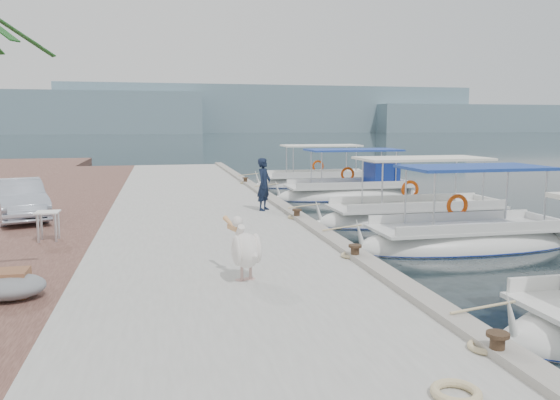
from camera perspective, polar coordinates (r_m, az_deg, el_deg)
The scene contains 17 objects.
ground at distance 15.17m, azimuth 4.44°, elevation -4.84°, with size 400.00×400.00×0.00m, color black.
concrete_quay at distance 19.44m, azimuth -8.40°, elevation -1.32°, with size 6.00×40.00×0.50m, color #9A9A95.
quay_curb at distance 19.78m, azimuth -0.36°, elevation -0.16°, with size 0.44×40.00×0.12m, color gray.
cobblestone_strip at distance 19.74m, azimuth -23.04°, elevation -1.73°, with size 4.00×40.00×0.50m, color #50302A.
distant_hills at distance 218.33m, azimuth -3.58°, elevation 9.06°, with size 330.00×60.00×18.00m.
fishing_caique_b at distance 15.81m, azimuth 18.86°, elevation -4.27°, with size 6.43×2.22×2.83m.
fishing_caique_c at distance 19.31m, azimuth 13.98°, elevation -1.91°, with size 7.24×2.36×2.83m.
fishing_caique_d at distance 25.05m, azimuth 7.44°, elevation 0.64°, with size 6.93×2.26×2.83m.
fishing_caique_e at distance 29.83m, azimuth 3.96°, elevation 1.72°, with size 6.97×2.11×2.83m.
mooring_bollards at distance 16.36m, azimuth 1.77°, elevation -1.41°, with size 0.28×20.28×0.33m.
pelican at distance 10.07m, azimuth -3.65°, elevation -5.08°, with size 0.69×1.47×1.14m.
fisherman at distance 18.09m, azimuth -1.68°, elevation 1.66°, with size 0.64×0.42×1.74m, color black.
parked_car at distance 18.13m, azimuth -25.59°, elevation 0.05°, with size 1.28×3.68×1.21m, color silver.
wooden_crate at distance 10.23m, azimuth -26.31°, elevation -7.81°, with size 0.55×0.55×0.44m, color brown.
tarp_bundle at distance 10.09m, azimuth -26.31°, elevation -8.14°, with size 1.10×0.90×0.40m, color slate.
folding_table at distance 14.53m, azimuth -23.09°, elevation -1.92°, with size 0.55×0.55×0.73m.
rope_coil at distance 6.36m, azimuth 17.91°, elevation -18.59°, with size 0.54×0.54×0.10m, color #C6B284.
Camera 1 is at (-4.33, -14.14, 3.35)m, focal length 35.00 mm.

